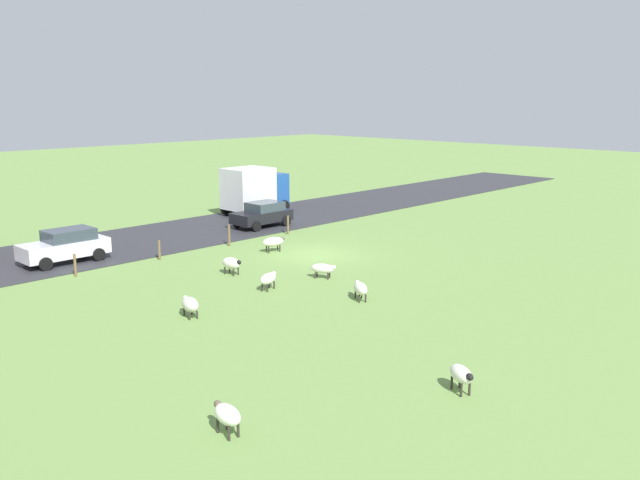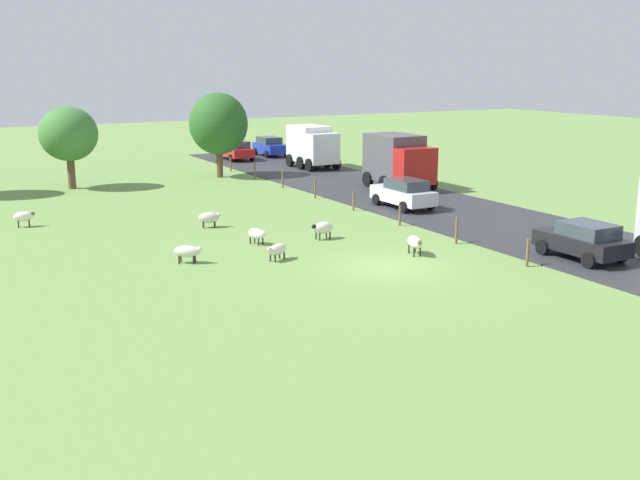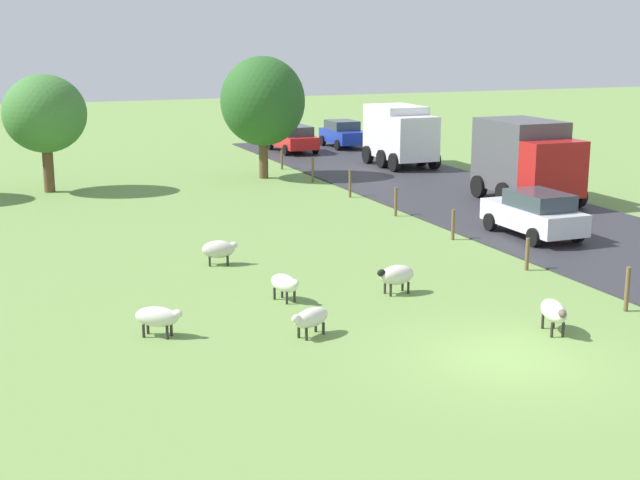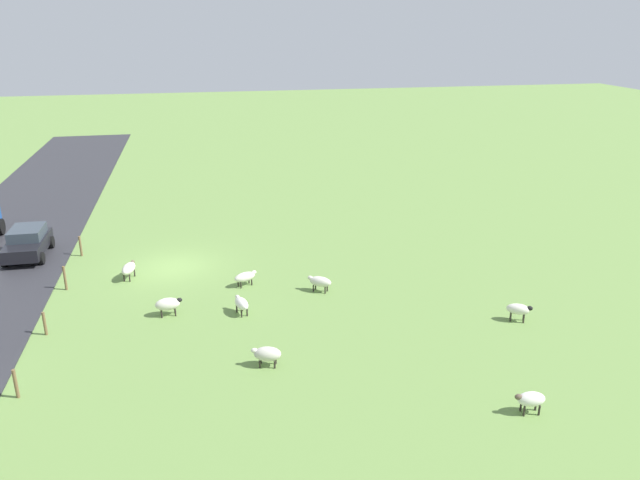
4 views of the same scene
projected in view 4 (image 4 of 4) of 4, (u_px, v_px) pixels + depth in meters
The scene contains 14 objects.
ground_plane at pixel (174, 267), 31.68m from camera, with size 160.00×160.00×0.00m, color #6B8E47.
sheep_0 at pixel (241, 303), 26.53m from camera, with size 0.75×1.17×0.74m.
sheep_1 at pixel (267, 354), 22.55m from camera, with size 1.18×0.79×0.78m.
sheep_2 at pixel (518, 309), 25.91m from camera, with size 1.10×0.87×0.78m.
sheep_3 at pixel (245, 277), 29.35m from camera, with size 1.21×0.89×0.69m.
sheep_4 at pixel (531, 399), 19.82m from camera, with size 1.06×0.58×0.78m.
sheep_5 at pixel (129, 269), 30.10m from camera, with size 0.82×1.34×0.80m.
sheep_6 at pixel (168, 304), 26.39m from camera, with size 1.19×0.65×0.81m.
sheep_7 at pixel (320, 282), 28.74m from camera, with size 1.17×1.01×0.74m.
fence_post_0 at pixel (81, 246), 33.00m from camera, with size 0.12×0.12×1.13m, color brown.
fence_post_1 at pixel (65, 278), 28.87m from camera, with size 0.12×0.12×1.19m, color brown.
fence_post_2 at pixel (45, 324), 24.78m from camera, with size 0.12×0.12×1.01m, color brown.
fence_post_3 at pixel (16, 384), 20.65m from camera, with size 0.12×0.12×1.08m, color brown.
car_1 at pixel (27, 242), 32.72m from camera, with size 2.05×3.83×1.55m.
Camera 4 is at (-1.65, 30.21, 12.17)m, focal length 34.36 mm.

